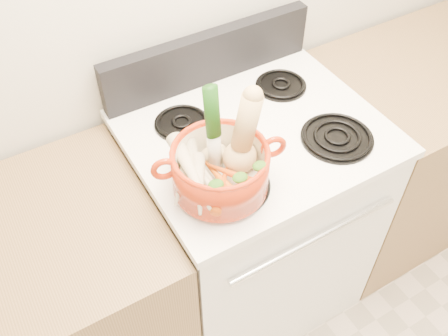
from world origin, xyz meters
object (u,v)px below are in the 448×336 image
stove_body (250,223)px  dutch_oven (220,169)px  squash (246,133)px  leek (214,129)px

stove_body → dutch_oven: dutch_oven is taller
stove_body → dutch_oven: (-0.22, -0.15, 0.57)m
squash → leek: leek is taller
leek → dutch_oven: bearing=-100.8°
stove_body → dutch_oven: size_ratio=3.52×
dutch_oven → stove_body: bearing=49.7°
squash → leek: bearing=150.1°
dutch_oven → squash: (0.08, 0.01, 0.08)m
stove_body → leek: (-0.21, -0.10, 0.67)m
stove_body → dutch_oven: 0.63m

